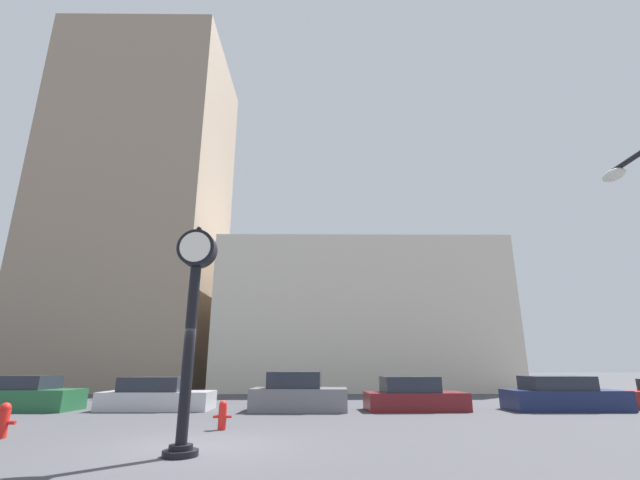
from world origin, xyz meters
name	(u,v)px	position (x,y,z in m)	size (l,w,h in m)	color
ground_plane	(200,447)	(0.00, 0.00, 0.00)	(200.00, 200.00, 0.00)	#424247
building_tall_tower	(142,208)	(-12.39, 24.00, 14.68)	(12.79, 12.00, 29.35)	gray
building_storefront_row	(358,319)	(5.89, 24.00, 5.25)	(20.55, 12.00, 10.50)	beige
street_clock	(192,311)	(-0.13, -1.04, 2.87)	(0.84, 0.71, 4.82)	black
car_green	(27,396)	(-9.09, 7.95, 0.57)	(4.05, 1.98, 1.34)	#236038
car_silver	(157,396)	(-3.96, 8.21, 0.53)	(4.41, 1.90, 1.28)	#BCBCC1
car_grey	(298,394)	(1.86, 7.75, 0.63)	(3.89, 2.03, 1.49)	slate
car_maroon	(413,396)	(6.52, 7.89, 0.54)	(4.04, 2.03, 1.30)	maroon
car_navy	(562,396)	(12.55, 7.83, 0.56)	(4.53, 1.91, 1.32)	#19234C
fire_hydrant_near	(222,415)	(-0.08, 2.62, 0.40)	(0.52, 0.23, 0.78)	red
fire_hydrant_far	(3,420)	(-5.31, 1.22, 0.43)	(0.64, 0.28, 0.84)	red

